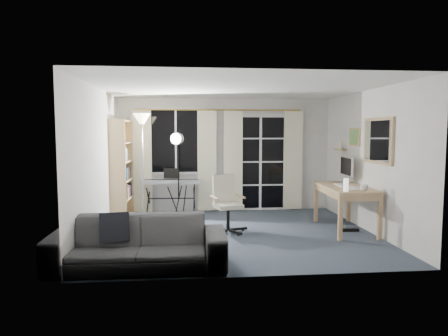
{
  "coord_description": "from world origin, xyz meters",
  "views": [
    {
      "loc": [
        -0.85,
        -6.49,
        1.69
      ],
      "look_at": [
        -0.19,
        0.35,
        1.07
      ],
      "focal_mm": 32.0,
      "sensor_mm": 36.0,
      "label": 1
    }
  ],
  "objects_px": {
    "bookshelf": "(120,172)",
    "studio_light": "(177,149)",
    "keyboard_piano": "(171,182)",
    "desk": "(345,192)",
    "office_chair": "(226,198)",
    "mug": "(364,187)",
    "sofa": "(138,234)",
    "torchiere_lamp": "(142,135)",
    "monitor": "(347,167)"
  },
  "relations": [
    {
      "from": "bookshelf",
      "to": "mug",
      "type": "height_order",
      "value": "bookshelf"
    },
    {
      "from": "office_chair",
      "to": "desk",
      "type": "height_order",
      "value": "office_chair"
    },
    {
      "from": "bookshelf",
      "to": "keyboard_piano",
      "type": "distance_m",
      "value": 1.06
    },
    {
      "from": "bookshelf",
      "to": "studio_light",
      "type": "bearing_deg",
      "value": -7.12
    },
    {
      "from": "bookshelf",
      "to": "torchiere_lamp",
      "type": "relative_size",
      "value": 0.95
    },
    {
      "from": "bookshelf",
      "to": "office_chair",
      "type": "xyz_separation_m",
      "value": [
        1.95,
        -1.15,
        -0.35
      ]
    },
    {
      "from": "keyboard_piano",
      "to": "office_chair",
      "type": "height_order",
      "value": "office_chair"
    },
    {
      "from": "bookshelf",
      "to": "monitor",
      "type": "relative_size",
      "value": 3.5
    },
    {
      "from": "mug",
      "to": "desk",
      "type": "bearing_deg",
      "value": 101.31
    },
    {
      "from": "office_chair",
      "to": "mug",
      "type": "relative_size",
      "value": 7.69
    },
    {
      "from": "office_chair",
      "to": "mug",
      "type": "bearing_deg",
      "value": -31.42
    },
    {
      "from": "studio_light",
      "to": "mug",
      "type": "bearing_deg",
      "value": -7.45
    },
    {
      "from": "sofa",
      "to": "desk",
      "type": "bearing_deg",
      "value": 26.8
    },
    {
      "from": "keyboard_piano",
      "to": "studio_light",
      "type": "relative_size",
      "value": 0.72
    },
    {
      "from": "bookshelf",
      "to": "sofa",
      "type": "relative_size",
      "value": 0.89
    },
    {
      "from": "bookshelf",
      "to": "monitor",
      "type": "bearing_deg",
      "value": -9.96
    },
    {
      "from": "mug",
      "to": "sofa",
      "type": "height_order",
      "value": "mug"
    },
    {
      "from": "office_chair",
      "to": "sofa",
      "type": "bearing_deg",
      "value": -140.48
    },
    {
      "from": "desk",
      "to": "mug",
      "type": "relative_size",
      "value": 11.63
    },
    {
      "from": "studio_light",
      "to": "torchiere_lamp",
      "type": "bearing_deg",
      "value": -151.74
    },
    {
      "from": "monitor",
      "to": "mug",
      "type": "bearing_deg",
      "value": -93.19
    },
    {
      "from": "monitor",
      "to": "torchiere_lamp",
      "type": "bearing_deg",
      "value": 173.49
    },
    {
      "from": "keyboard_piano",
      "to": "desk",
      "type": "distance_m",
      "value": 3.44
    },
    {
      "from": "keyboard_piano",
      "to": "monitor",
      "type": "xyz_separation_m",
      "value": [
        3.22,
        -1.18,
        0.38
      ]
    },
    {
      "from": "studio_light",
      "to": "office_chair",
      "type": "distance_m",
      "value": 1.52
    },
    {
      "from": "studio_light",
      "to": "desk",
      "type": "distance_m",
      "value": 3.18
    },
    {
      "from": "desk",
      "to": "bookshelf",
      "type": "bearing_deg",
      "value": 164.63
    },
    {
      "from": "office_chair",
      "to": "desk",
      "type": "distance_m",
      "value": 2.06
    },
    {
      "from": "bookshelf",
      "to": "desk",
      "type": "xyz_separation_m",
      "value": [
        4.0,
        -1.3,
        -0.25
      ]
    },
    {
      "from": "torchiere_lamp",
      "to": "monitor",
      "type": "bearing_deg",
      "value": -9.12
    },
    {
      "from": "torchiere_lamp",
      "to": "mug",
      "type": "distance_m",
      "value": 4.04
    },
    {
      "from": "keyboard_piano",
      "to": "mug",
      "type": "relative_size",
      "value": 9.83
    },
    {
      "from": "studio_light",
      "to": "monitor",
      "type": "distance_m",
      "value": 3.17
    },
    {
      "from": "desk",
      "to": "torchiere_lamp",
      "type": "bearing_deg",
      "value": 166.08
    },
    {
      "from": "keyboard_piano",
      "to": "studio_light",
      "type": "distance_m",
      "value": 0.88
    },
    {
      "from": "desk",
      "to": "mug",
      "type": "xyz_separation_m",
      "value": [
        0.1,
        -0.5,
        0.16
      ]
    },
    {
      "from": "mug",
      "to": "monitor",
      "type": "bearing_deg",
      "value": 84.21
    },
    {
      "from": "monitor",
      "to": "mug",
      "type": "relative_size",
      "value": 4.4
    },
    {
      "from": "mug",
      "to": "office_chair",
      "type": "bearing_deg",
      "value": 163.21
    },
    {
      "from": "studio_light",
      "to": "office_chair",
      "type": "height_order",
      "value": "studio_light"
    },
    {
      "from": "torchiere_lamp",
      "to": "desk",
      "type": "height_order",
      "value": "torchiere_lamp"
    },
    {
      "from": "torchiere_lamp",
      "to": "keyboard_piano",
      "type": "height_order",
      "value": "torchiere_lamp"
    },
    {
      "from": "studio_light",
      "to": "desk",
      "type": "bearing_deg",
      "value": -0.2
    },
    {
      "from": "studio_light",
      "to": "sofa",
      "type": "xyz_separation_m",
      "value": [
        -0.44,
        -2.74,
        -0.95
      ]
    },
    {
      "from": "studio_light",
      "to": "office_chair",
      "type": "xyz_separation_m",
      "value": [
        0.83,
        -0.98,
        -0.81
      ]
    },
    {
      "from": "bookshelf",
      "to": "office_chair",
      "type": "relative_size",
      "value": 2.0
    },
    {
      "from": "keyboard_piano",
      "to": "desk",
      "type": "relative_size",
      "value": 0.84
    },
    {
      "from": "torchiere_lamp",
      "to": "sofa",
      "type": "bearing_deg",
      "value": -85.44
    },
    {
      "from": "torchiere_lamp",
      "to": "monitor",
      "type": "height_order",
      "value": "torchiere_lamp"
    },
    {
      "from": "studio_light",
      "to": "sofa",
      "type": "bearing_deg",
      "value": -77.92
    }
  ]
}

